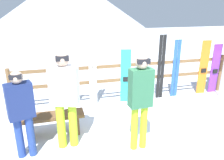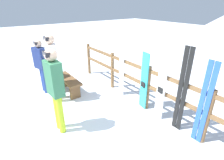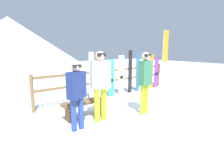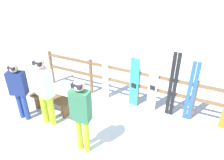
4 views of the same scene
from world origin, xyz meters
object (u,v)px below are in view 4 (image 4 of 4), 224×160
(person_navy, at_px, (19,89))
(ski_pair_black, at_px, (173,86))
(person_plaid_green, at_px, (81,112))
(ski_pair_white, at_px, (105,72))
(snowboard_cyan, at_px, (134,83))
(snowboard_white, at_px, (153,85))
(bench, at_px, (52,101))
(person_white, at_px, (44,88))
(ski_pair_blue, at_px, (191,92))

(person_navy, bearing_deg, ski_pair_black, 27.39)
(person_plaid_green, bearing_deg, ski_pair_white, 103.39)
(snowboard_cyan, bearing_deg, ski_pair_black, 0.20)
(snowboard_white, distance_m, ski_pair_black, 0.51)
(bench, height_order, person_plaid_green, person_plaid_green)
(person_plaid_green, relative_size, snowboard_cyan, 1.22)
(ski_pair_white, relative_size, snowboard_white, 1.10)
(bench, height_order, person_white, person_white)
(bench, distance_m, person_plaid_green, 1.84)
(ski_pair_blue, bearing_deg, person_white, -152.27)
(person_white, relative_size, snowboard_cyan, 1.24)
(ski_pair_white, relative_size, snowboard_cyan, 1.21)
(person_navy, xyz_separation_m, snowboard_cyan, (2.36, 1.74, -0.18))
(person_white, height_order, ski_pair_blue, person_white)
(ski_pair_blue, bearing_deg, ski_pair_black, -180.00)
(bench, distance_m, person_navy, 0.92)
(person_white, xyz_separation_m, ski_pair_white, (0.77, 1.64, -0.17))
(bench, xyz_separation_m, snowboard_cyan, (1.88, 1.19, 0.38))
(person_navy, relative_size, ski_pair_black, 0.87)
(person_plaid_green, distance_m, ski_pair_black, 2.47)
(snowboard_white, bearing_deg, bench, -153.50)
(ski_pair_blue, bearing_deg, bench, -160.32)
(person_navy, xyz_separation_m, ski_pair_white, (1.48, 1.75, -0.03))
(snowboard_white, bearing_deg, snowboard_cyan, -179.99)
(person_navy, height_order, snowboard_white, snowboard_white)
(ski_pair_blue, bearing_deg, ski_pair_white, -180.00)
(person_navy, relative_size, person_white, 0.87)
(person_white, distance_m, ski_pair_black, 3.12)
(ski_pair_blue, bearing_deg, person_navy, -155.47)
(person_white, bearing_deg, snowboard_white, 37.12)
(ski_pair_white, bearing_deg, snowboard_white, -0.14)
(snowboard_cyan, bearing_deg, bench, -147.58)
(ski_pair_black, bearing_deg, ski_pair_blue, 0.00)
(person_plaid_green, height_order, ski_pair_black, ski_pair_black)
(ski_pair_white, distance_m, snowboard_cyan, 0.89)
(person_white, bearing_deg, bench, 118.81)
(person_navy, bearing_deg, person_plaid_green, -7.96)
(person_white, height_order, person_plaid_green, person_white)
(person_white, bearing_deg, ski_pair_black, 31.64)
(bench, xyz_separation_m, person_plaid_green, (1.49, -0.82, 0.71))
(bench, distance_m, ski_pair_black, 3.18)
(snowboard_cyan, xyz_separation_m, ski_pair_black, (1.01, 0.00, 0.17))
(ski_pair_black, distance_m, ski_pair_blue, 0.46)
(person_plaid_green, xyz_separation_m, ski_pair_black, (1.41, 2.02, -0.15))
(person_navy, bearing_deg, person_white, 8.81)
(bench, height_order, snowboard_white, snowboard_white)
(ski_pair_white, bearing_deg, ski_pair_black, 0.00)
(ski_pair_white, bearing_deg, person_navy, -130.36)
(ski_pair_white, bearing_deg, snowboard_cyan, -0.23)
(person_white, xyz_separation_m, ski_pair_black, (2.65, 1.64, -0.14))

